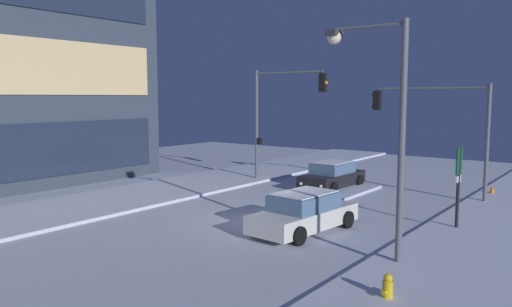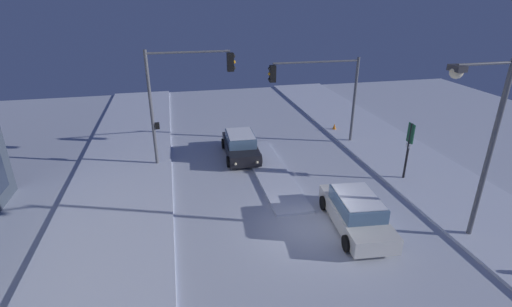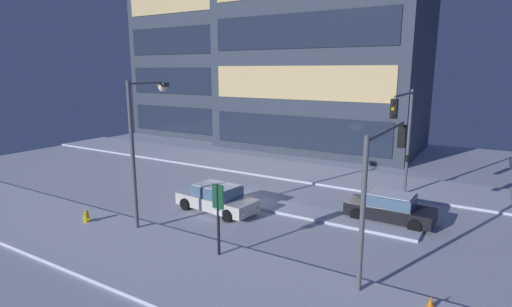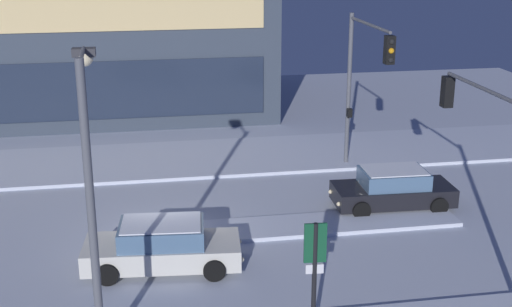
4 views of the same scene
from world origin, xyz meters
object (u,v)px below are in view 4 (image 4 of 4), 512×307
at_px(car_far, 393,189).
at_px(parking_info_sign, 315,266).
at_px(car_near, 162,246).
at_px(street_lamp_arched, 89,160).
at_px(traffic_light_corner_far_right, 363,71).
at_px(traffic_light_corner_near_right, 491,143).

distance_m(car_far, parking_info_sign, 9.51).
bearing_deg(car_near, street_lamp_arched, -109.89).
distance_m(car_far, traffic_light_corner_far_right, 4.97).
bearing_deg(traffic_light_corner_far_right, traffic_light_corner_near_right, 6.93).
bearing_deg(parking_info_sign, car_far, -29.02).
distance_m(car_far, street_lamp_arched, 13.02).
bearing_deg(street_lamp_arched, car_near, -26.50).
xyz_separation_m(car_far, parking_info_sign, (-5.06, -7.94, 1.32)).
distance_m(car_far, traffic_light_corner_near_right, 6.20).
xyz_separation_m(traffic_light_corner_far_right, parking_info_sign, (-4.80, -11.15, -2.47)).
bearing_deg(traffic_light_corner_near_right, car_near, 79.20).
xyz_separation_m(car_near, traffic_light_corner_near_right, (9.33, -1.78, 3.31)).
xyz_separation_m(traffic_light_corner_near_right, parking_info_sign, (-5.82, -2.76, -1.99)).
distance_m(car_near, parking_info_sign, 5.89).
height_order(car_near, car_far, same).
height_order(traffic_light_corner_near_right, street_lamp_arched, street_lamp_arched).
relative_size(traffic_light_corner_far_right, street_lamp_arched, 0.91).
xyz_separation_m(car_far, traffic_light_corner_near_right, (0.77, -5.18, 3.32)).
height_order(car_far, parking_info_sign, parking_info_sign).
bearing_deg(car_near, traffic_light_corner_near_right, -5.61).
relative_size(car_near, car_far, 1.09).
bearing_deg(traffic_light_corner_far_right, parking_info_sign, -23.31).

